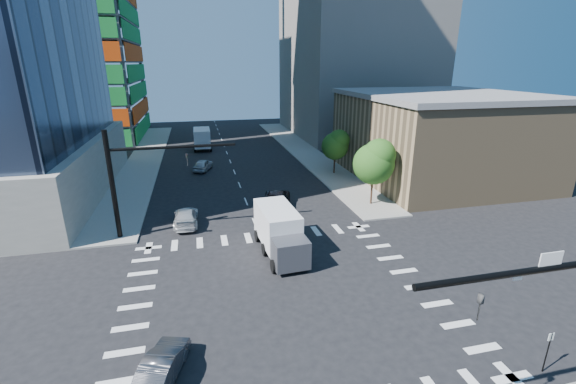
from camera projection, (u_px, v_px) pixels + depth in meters
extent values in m
plane|color=black|center=(283.00, 296.00, 24.38)|extent=(160.00, 160.00, 0.00)
cube|color=silver|center=(283.00, 296.00, 24.38)|extent=(20.00, 20.00, 0.01)
cube|color=gray|center=(303.00, 151.00, 63.97)|extent=(5.00, 60.00, 0.15)
cube|color=gray|center=(145.00, 159.00, 58.47)|extent=(5.00, 60.00, 0.15)
cube|color=#1A923A|center=(129.00, 2.00, 70.41)|extent=(0.12, 24.00, 49.00)
cube|color=#8F7553|center=(438.00, 138.00, 48.56)|extent=(20.00, 22.00, 10.00)
cube|color=slate|center=(443.00, 95.00, 46.86)|extent=(20.50, 22.50, 0.60)
cube|color=slate|center=(354.00, 63.00, 76.53)|extent=(24.00, 30.00, 28.00)
cylinder|color=black|center=(549.00, 268.00, 12.80)|extent=(10.00, 0.24, 0.24)
imported|color=black|center=(479.00, 307.00, 12.60)|extent=(0.16, 0.20, 1.00)
cube|color=white|center=(551.00, 259.00, 12.68)|extent=(0.90, 0.04, 0.50)
cylinder|color=black|center=(112.00, 186.00, 30.96)|extent=(0.40, 0.40, 9.00)
cylinder|color=black|center=(173.00, 147.00, 31.13)|extent=(10.00, 0.24, 0.24)
imported|color=black|center=(187.00, 160.00, 31.71)|extent=(0.16, 0.20, 1.00)
cylinder|color=#382316|center=(371.00, 193.00, 39.62)|extent=(0.20, 0.20, 2.27)
sphere|color=#1E4612|center=(374.00, 164.00, 38.63)|extent=(4.16, 4.16, 4.16)
sphere|color=#387727|center=(379.00, 155.00, 38.13)|extent=(3.25, 3.25, 3.25)
cylinder|color=#382316|center=(334.00, 166.00, 50.80)|extent=(0.20, 0.20, 1.92)
sphere|color=#1E4612|center=(335.00, 146.00, 49.97)|extent=(3.52, 3.52, 3.52)
sphere|color=#387727|center=(339.00, 140.00, 49.51)|extent=(2.75, 2.75, 2.75)
cylinder|color=black|center=(547.00, 353.00, 18.09)|extent=(0.06, 0.06, 2.20)
cube|color=silver|center=(551.00, 337.00, 17.80)|extent=(0.30, 0.03, 0.40)
imported|color=black|center=(276.00, 201.00, 38.79)|extent=(4.08, 6.12, 1.56)
imported|color=silver|center=(186.00, 217.00, 34.97)|extent=(2.18, 5.16, 1.49)
imported|color=#B1B6BA|center=(203.00, 165.00, 52.54)|extent=(3.19, 4.87, 1.54)
imported|color=#525157|center=(162.00, 366.00, 17.84)|extent=(2.63, 4.38, 1.36)
cube|color=white|center=(281.00, 230.00, 29.06)|extent=(2.89, 5.49, 2.78)
cube|color=#45474E|center=(281.00, 238.00, 29.28)|extent=(2.57, 2.07, 2.03)
cube|color=silver|center=(202.00, 136.00, 65.57)|extent=(2.70, 5.54, 2.87)
cube|color=#45474E|center=(202.00, 141.00, 65.80)|extent=(2.55, 2.01, 2.09)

